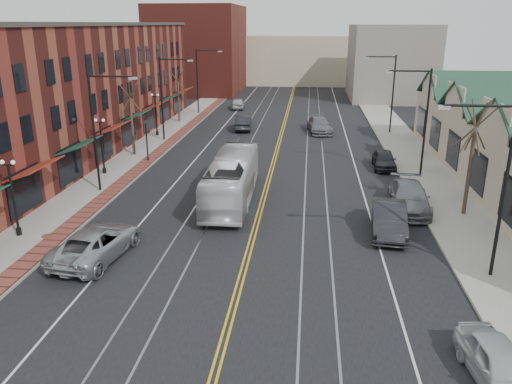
% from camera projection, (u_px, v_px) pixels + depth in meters
% --- Properties ---
extents(ground, '(160.00, 160.00, 0.00)m').
position_uv_depth(ground, '(225.00, 338.00, 18.71)').
color(ground, black).
rests_on(ground, ground).
extents(sidewalk_left, '(4.00, 120.00, 0.15)m').
position_uv_depth(sidewalk_left, '(115.00, 174.00, 38.73)').
color(sidewalk_left, gray).
rests_on(sidewalk_left, ground).
extents(sidewalk_right, '(4.00, 120.00, 0.15)m').
position_uv_depth(sidewalk_right, '(433.00, 184.00, 36.31)').
color(sidewalk_right, gray).
rests_on(sidewalk_right, ground).
extents(building_left, '(10.00, 50.00, 11.00)m').
position_uv_depth(building_left, '(63.00, 91.00, 44.28)').
color(building_left, maroon).
rests_on(building_left, ground).
extents(backdrop_left, '(14.00, 18.00, 14.00)m').
position_uv_depth(backdrop_left, '(199.00, 49.00, 83.98)').
color(backdrop_left, maroon).
rests_on(backdrop_left, ground).
extents(backdrop_mid, '(22.00, 14.00, 9.00)m').
position_uv_depth(backdrop_mid, '(296.00, 59.00, 97.29)').
color(backdrop_mid, '#BEB292').
rests_on(backdrop_mid, ground).
extents(backdrop_right, '(12.00, 16.00, 11.00)m').
position_uv_depth(backdrop_right, '(390.00, 62.00, 76.63)').
color(backdrop_right, slate).
rests_on(backdrop_right, ground).
extents(streetlight_l_1, '(3.33, 0.25, 8.00)m').
position_uv_depth(streetlight_l_1, '(99.00, 121.00, 33.27)').
color(streetlight_l_1, black).
rests_on(streetlight_l_1, sidewalk_left).
extents(streetlight_l_2, '(3.33, 0.25, 8.00)m').
position_uv_depth(streetlight_l_2, '(166.00, 90.00, 48.34)').
color(streetlight_l_2, black).
rests_on(streetlight_l_2, sidewalk_left).
extents(streetlight_l_3, '(3.33, 0.25, 8.00)m').
position_uv_depth(streetlight_l_3, '(201.00, 74.00, 63.40)').
color(streetlight_l_3, black).
rests_on(streetlight_l_3, sidewalk_left).
extents(streetlight_r_0, '(3.33, 0.25, 8.00)m').
position_uv_depth(streetlight_r_0, '(496.00, 174.00, 21.63)').
color(streetlight_r_0, black).
rests_on(streetlight_r_0, sidewalk_right).
extents(streetlight_r_1, '(3.33, 0.25, 8.00)m').
position_uv_depth(streetlight_r_1, '(421.00, 112.00, 36.70)').
color(streetlight_r_1, black).
rests_on(streetlight_r_1, sidewalk_right).
extents(streetlight_r_2, '(3.33, 0.25, 8.00)m').
position_uv_depth(streetlight_r_2, '(389.00, 86.00, 51.76)').
color(streetlight_r_2, black).
rests_on(streetlight_r_2, sidewalk_right).
extents(lamppost_l_1, '(0.84, 0.28, 4.27)m').
position_uv_depth(lamppost_l_1, '(14.00, 200.00, 26.83)').
color(lamppost_l_1, black).
rests_on(lamppost_l_1, sidewalk_left).
extents(lamppost_l_2, '(0.84, 0.28, 4.27)m').
position_uv_depth(lamppost_l_2, '(102.00, 147.00, 38.12)').
color(lamppost_l_2, black).
rests_on(lamppost_l_2, sidewalk_left).
extents(lamppost_l_3, '(0.84, 0.28, 4.27)m').
position_uv_depth(lamppost_l_3, '(156.00, 115.00, 51.30)').
color(lamppost_l_3, black).
rests_on(lamppost_l_3, sidewalk_left).
extents(tree_left_near, '(1.78, 1.37, 6.48)m').
position_uv_depth(tree_left_near, '(131.00, 117.00, 43.32)').
color(tree_left_near, '#382B21').
rests_on(tree_left_near, sidewalk_left).
extents(tree_left_far, '(1.66, 1.28, 6.02)m').
position_uv_depth(tree_left_far, '(178.00, 94.00, 58.46)').
color(tree_left_far, '#382B21').
rests_on(tree_left_far, sidewalk_left).
extents(tree_right_mid, '(1.90, 1.46, 6.93)m').
position_uv_depth(tree_right_mid, '(471.00, 157.00, 29.43)').
color(tree_right_mid, '#382B21').
rests_on(tree_right_mid, sidewalk_right).
extents(manhole_far, '(0.60, 0.60, 0.02)m').
position_uv_depth(manhole_far, '(47.00, 236.00, 27.32)').
color(manhole_far, '#592D19').
rests_on(manhole_far, sidewalk_left).
extents(traffic_signal, '(0.18, 0.15, 3.80)m').
position_uv_depth(traffic_signal, '(146.00, 135.00, 41.62)').
color(traffic_signal, black).
rests_on(traffic_signal, sidewalk_left).
extents(transit_bus, '(2.76, 10.96, 3.04)m').
position_uv_depth(transit_bus, '(232.00, 179.00, 32.71)').
color(transit_bus, silver).
rests_on(transit_bus, ground).
extents(parked_suv, '(3.42, 6.12, 1.62)m').
position_uv_depth(parked_suv, '(96.00, 243.00, 24.91)').
color(parked_suv, '#A4A8AB').
rests_on(parked_suv, ground).
extents(parked_car_a, '(2.21, 4.39, 1.43)m').
position_uv_depth(parked_car_a, '(500.00, 365.00, 16.14)').
color(parked_car_a, silver).
rests_on(parked_car_a, ground).
extents(parked_car_b, '(2.28, 5.35, 1.72)m').
position_uv_depth(parked_car_b, '(389.00, 219.00, 27.83)').
color(parked_car_b, '#222227').
rests_on(parked_car_b, ground).
extents(parked_car_c, '(2.76, 5.92, 1.67)m').
position_uv_depth(parked_car_c, '(409.00, 197.00, 31.30)').
color(parked_car_c, slate).
rests_on(parked_car_c, ground).
extents(parked_car_d, '(1.86, 4.35, 1.47)m').
position_uv_depth(parked_car_d, '(384.00, 159.00, 40.41)').
color(parked_car_d, black).
rests_on(parked_car_d, ground).
extents(distant_car_left, '(2.12, 4.94, 1.58)m').
position_uv_depth(distant_car_left, '(243.00, 123.00, 55.01)').
color(distant_car_left, black).
rests_on(distant_car_left, ground).
extents(distant_car_right, '(2.98, 5.81, 1.61)m').
position_uv_depth(distant_car_right, '(319.00, 125.00, 53.61)').
color(distant_car_right, slate).
rests_on(distant_car_right, ground).
extents(distant_car_far, '(2.16, 4.53, 1.49)m').
position_uv_depth(distant_car_far, '(238.00, 103.00, 68.60)').
color(distant_car_far, '#B7B8BE').
rests_on(distant_car_far, ground).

